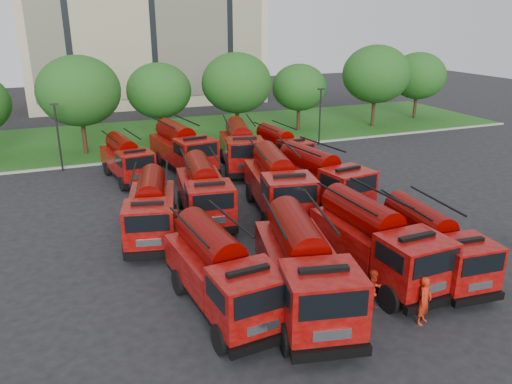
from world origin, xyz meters
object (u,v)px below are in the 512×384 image
Objects in this scene: fire_truck_3 at (431,243)px; fire_truck_4 at (151,208)px; firefighter_0 at (422,322)px; firefighter_4 at (176,239)px; fire_truck_0 at (221,272)px; fire_truck_2 at (375,241)px; firefighter_5 at (340,219)px; firefighter_1 at (372,309)px; fire_truck_6 at (278,183)px; fire_truck_8 at (127,159)px; fire_truck_11 at (281,148)px; firefighter_2 at (444,266)px; fire_truck_1 at (303,267)px; fire_truck_7 at (320,178)px; fire_truck_9 at (182,148)px; fire_truck_10 at (241,147)px; fire_truck_5 at (204,191)px.

fire_truck_3 is 0.94× the size of fire_truck_4.
firefighter_4 is at bearing 96.32° from firefighter_0.
fire_truck_2 reaches higher than fire_truck_0.
firefighter_1 is at bearing 101.72° from firefighter_5.
fire_truck_6 is 12.29m from fire_truck_8.
fire_truck_11 is 4.13× the size of firefighter_2.
firefighter_5 is at bearing 69.14° from fire_truck_2.
fire_truck_3 is (6.58, 0.39, -0.26)m from fire_truck_1.
fire_truck_1 reaches higher than fire_truck_8.
fire_truck_0 is 10.78m from fire_truck_6.
fire_truck_2 is at bearing 106.53° from firefighter_5.
fire_truck_3 is 0.87× the size of fire_truck_7.
fire_truck_9 is at bearing 1.37° from fire_truck_8.
fire_truck_6 is 9.61m from fire_truck_11.
firefighter_0 is at bearing -127.54° from fire_truck_3.
fire_truck_7 reaches higher than firefighter_0.
fire_truck_11 is at bearing 2.15° from fire_truck_10.
fire_truck_7 is 3.11m from firefighter_5.
fire_truck_3 is 4.22× the size of firefighter_2.
fire_truck_4 is 12.45m from firefighter_1.
fire_truck_5 is 9.82m from fire_truck_9.
fire_truck_11 is (10.48, 17.38, -0.16)m from fire_truck_0.
fire_truck_1 is 1.20× the size of fire_truck_8.
firefighter_4 is at bearing -156.24° from fire_truck_6.
firefighter_2 is (7.64, -19.78, -1.74)m from fire_truck_9.
fire_truck_5 is at bearing 179.88° from fire_truck_6.
fire_truck_1 is 1.03× the size of fire_truck_9.
fire_truck_5 is at bearing 52.46° from firefighter_2.
firefighter_4 is (-9.83, 7.91, -1.52)m from fire_truck_3.
fire_truck_7 is at bearing -55.00° from firefighter_5.
fire_truck_1 is 1.23× the size of fire_truck_11.
fire_truck_3 is 0.86× the size of fire_truck_9.
fire_truck_7 is (-0.32, 9.70, 0.19)m from fire_truck_3.
firefighter_4 is (-3.25, 8.30, -1.78)m from fire_truck_1.
fire_truck_8 is (-8.24, 18.51, -0.22)m from fire_truck_2.
fire_truck_0 is 0.90× the size of fire_truck_6.
firefighter_0 is at bearing -53.81° from firefighter_1.
fire_truck_10 reaches higher than fire_truck_8.
fire_truck_7 is at bearing -102.60° from fire_truck_11.
firefighter_2 is at bearing -22.26° from fire_truck_4.
fire_truck_3 is 4.43m from firefighter_0.
fire_truck_10 is at bearing 65.47° from fire_truck_5.
firefighter_0 reaches higher than firefighter_4.
fire_truck_4 is (-4.29, 9.11, -0.20)m from fire_truck_1.
fire_truck_2 reaches higher than firefighter_2.
fire_truck_1 reaches higher than firefighter_1.
fire_truck_3 is at bearing 15.94° from fire_truck_1.
fire_truck_9 is at bearing 160.86° from fire_truck_11.
fire_truck_3 is 1.95m from firefighter_2.
firefighter_0 is (-0.38, -3.84, -1.71)m from fire_truck_2.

